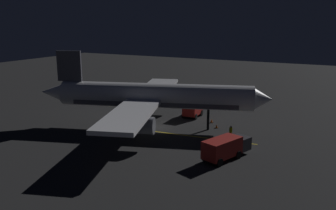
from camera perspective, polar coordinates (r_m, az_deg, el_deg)
name	(u,v)px	position (r m, az deg, el deg)	size (l,w,h in m)	color
ground_plane	(156,128)	(51.34, -1.98, -3.67)	(180.00, 180.00, 0.20)	#262626
apron_guide_stripe	(176,134)	(48.23, 1.27, -4.67)	(0.24, 21.60, 0.01)	gold
airliner	(151,97)	(50.31, -2.66, 1.30)	(32.49, 32.44, 10.74)	white
baggage_truck	(226,148)	(40.09, 9.19, -6.76)	(6.77, 4.11, 2.41)	maroon
catering_truck	(194,108)	(57.05, 4.16, -0.48)	(5.68, 2.48, 2.65)	maroon
ground_crew_worker	(231,132)	(46.86, 9.97, -4.29)	(0.40, 0.40, 1.74)	black
traffic_cone_near_left	(211,144)	(43.96, 6.87, -6.25)	(0.50, 0.50, 0.55)	#EA590F
traffic_cone_near_right	(217,126)	(51.31, 7.77, -3.39)	(0.50, 0.50, 0.55)	#EA590F
traffic_cone_under_wing	(212,121)	(53.88, 6.98, -2.55)	(0.50, 0.50, 0.55)	#EA590F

